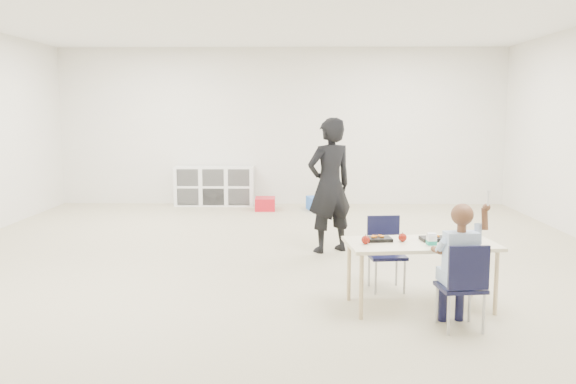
{
  "coord_description": "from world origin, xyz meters",
  "views": [
    {
      "loc": [
        0.28,
        -6.49,
        1.68
      ],
      "look_at": [
        0.18,
        -0.27,
        0.85
      ],
      "focal_mm": 38.0,
      "sensor_mm": 36.0,
      "label": 1
    }
  ],
  "objects_px": {
    "cubby_shelf": "(215,186)",
    "adult": "(330,185)",
    "chair_near": "(460,285)",
    "table": "(420,274)",
    "child": "(461,260)"
  },
  "relations": [
    {
      "from": "cubby_shelf",
      "to": "adult",
      "type": "relative_size",
      "value": 0.87
    },
    {
      "from": "chair_near",
      "to": "adult",
      "type": "height_order",
      "value": "adult"
    },
    {
      "from": "table",
      "to": "cubby_shelf",
      "type": "height_order",
      "value": "cubby_shelf"
    },
    {
      "from": "child",
      "to": "adult",
      "type": "height_order",
      "value": "adult"
    },
    {
      "from": "chair_near",
      "to": "child",
      "type": "relative_size",
      "value": 0.63
    },
    {
      "from": "chair_near",
      "to": "table",
      "type": "bearing_deg",
      "value": 105.72
    },
    {
      "from": "cubby_shelf",
      "to": "table",
      "type": "bearing_deg",
      "value": -65.99
    },
    {
      "from": "chair_near",
      "to": "cubby_shelf",
      "type": "relative_size",
      "value": 0.49
    },
    {
      "from": "table",
      "to": "adult",
      "type": "height_order",
      "value": "adult"
    },
    {
      "from": "chair_near",
      "to": "cubby_shelf",
      "type": "height_order",
      "value": "cubby_shelf"
    },
    {
      "from": "child",
      "to": "adult",
      "type": "bearing_deg",
      "value": 102.08
    },
    {
      "from": "chair_near",
      "to": "child",
      "type": "distance_m",
      "value": 0.2
    },
    {
      "from": "child",
      "to": "adult",
      "type": "distance_m",
      "value": 2.76
    },
    {
      "from": "cubby_shelf",
      "to": "chair_near",
      "type": "bearing_deg",
      "value": -66.14
    },
    {
      "from": "adult",
      "to": "chair_near",
      "type": "bearing_deg",
      "value": 80.12
    }
  ]
}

